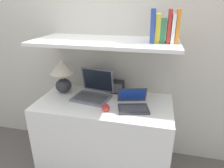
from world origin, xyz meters
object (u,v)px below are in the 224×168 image
book_orange (177,26)px  book_yellow (158,28)px  computer_mouse (106,107)px  laptop_large (93,92)px  book_green (163,31)px  laptop_small (133,104)px  book_red (169,26)px  table_lamp (62,72)px  book_white (173,29)px  book_blue (153,26)px  router_box (117,87)px

book_orange → book_yellow: bearing=180.0°
computer_mouse → book_yellow: 0.77m
laptop_large → book_green: 0.84m
laptop_small → book_red: size_ratio=1.21×
table_lamp → book_red: 1.08m
book_white → book_blue: book_blue is taller
laptop_small → book_orange: bearing=23.6°
book_yellow → book_orange: bearing=0.0°
table_lamp → book_white: book_white is taller
computer_mouse → book_white: 0.83m
table_lamp → book_yellow: book_yellow is taller
computer_mouse → book_orange: size_ratio=0.49×
table_lamp → computer_mouse: (0.51, -0.26, -0.19)m
book_red → book_yellow: bearing=180.0°
computer_mouse → book_yellow: size_ratio=0.56×
table_lamp → laptop_small: (0.73, -0.18, -0.18)m
computer_mouse → book_green: book_green is taller
book_orange → book_green: book_orange is taller
table_lamp → book_yellow: bearing=-3.1°
book_red → book_yellow: 0.09m
laptop_small → book_green: bearing=33.7°
computer_mouse → book_yellow: book_yellow is taller
table_lamp → book_white: (1.00, -0.05, 0.45)m
router_box → book_blue: size_ratio=0.52×
laptop_small → router_box: bearing=124.9°
book_red → book_white: bearing=0.0°
laptop_small → book_yellow: size_ratio=1.40×
book_red → book_green: size_ratio=1.37×
book_white → book_blue: (-0.15, 0.00, 0.02)m
router_box → book_yellow: book_yellow is taller
computer_mouse → book_blue: (0.34, 0.21, 0.66)m
book_red → book_blue: (-0.12, 0.00, 0.00)m
table_lamp → laptop_large: table_lamp is taller
book_red → book_green: book_red is taller
table_lamp → book_yellow: size_ratio=1.61×
computer_mouse → router_box: bearing=85.6°
book_orange → book_blue: (-0.18, 0.00, 0.00)m
computer_mouse → router_box: router_box is taller
book_green → book_yellow: 0.05m
computer_mouse → laptop_large: bearing=130.2°
computer_mouse → book_orange: bearing=21.8°
router_box → book_orange: size_ratio=0.53×
book_white → book_yellow: 0.12m
computer_mouse → book_red: size_ratio=0.49×
laptop_large → book_green: (0.60, -0.00, 0.59)m
book_white → book_green: bearing=180.0°
table_lamp → book_blue: 0.97m
laptop_large → laptop_small: bearing=-18.4°
router_box → book_orange: 0.80m
laptop_small → book_white: bearing=25.9°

